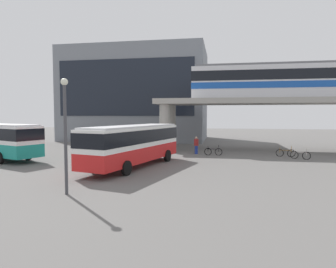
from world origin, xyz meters
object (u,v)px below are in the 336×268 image
(bicycle_brown, at_px, (285,153))
(train, at_px, (309,80))
(bicycle_silver, at_px, (300,155))
(bicycle_black, at_px, (213,152))
(bus_main, at_px, (134,141))
(station_building, at_px, (138,96))
(pedestrian_waiting_near_stop, at_px, (196,146))

(bicycle_brown, bearing_deg, train, 56.32)
(bicycle_silver, bearing_deg, bicycle_black, 170.80)
(bus_main, distance_m, bicycle_brown, 15.23)
(bus_main, distance_m, bicycle_silver, 15.40)
(station_building, xyz_separation_m, bus_main, (6.97, -25.90, -5.23))
(bus_main, bearing_deg, station_building, 105.07)
(bicycle_black, bearing_deg, station_building, 125.57)
(pedestrian_waiting_near_stop, bearing_deg, bus_main, -115.91)
(bicycle_brown, height_order, pedestrian_waiting_near_stop, pedestrian_waiting_near_stop)
(bicycle_brown, bearing_deg, bicycle_black, -178.68)
(train, relative_size, bicycle_brown, 14.28)
(bicycle_brown, height_order, bicycle_silver, same)
(station_building, bearing_deg, bicycle_silver, -42.85)
(bus_main, bearing_deg, bicycle_brown, 32.22)
(station_building, distance_m, pedestrian_waiting_near_stop, 21.59)
(bicycle_silver, relative_size, pedestrian_waiting_near_stop, 0.92)
(train, xyz_separation_m, bicycle_brown, (-3.25, -4.87, -7.45))
(bicycle_black, bearing_deg, bus_main, -126.68)
(bus_main, xyz_separation_m, bicycle_silver, (13.80, 6.63, -1.63))
(station_building, xyz_separation_m, pedestrian_waiting_near_stop, (11.11, -17.38, -6.37))
(bicycle_black, height_order, bicycle_silver, same)
(bicycle_silver, bearing_deg, pedestrian_waiting_near_stop, 168.93)
(station_building, xyz_separation_m, train, (23.03, -12.96, 0.59))
(bus_main, bearing_deg, train, 38.88)
(bicycle_black, relative_size, bicycle_brown, 1.00)
(station_building, height_order, train, station_building)
(bicycle_brown, xyz_separation_m, bicycle_silver, (1.00, -1.44, 0.00))
(train, bearing_deg, bus_main, -141.12)
(bicycle_brown, bearing_deg, pedestrian_waiting_near_stop, 177.02)
(bicycle_black, distance_m, bicycle_brown, 6.91)
(station_building, xyz_separation_m, bicycle_brown, (19.78, -17.83, -6.86))
(train, relative_size, bicycle_silver, 15.51)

